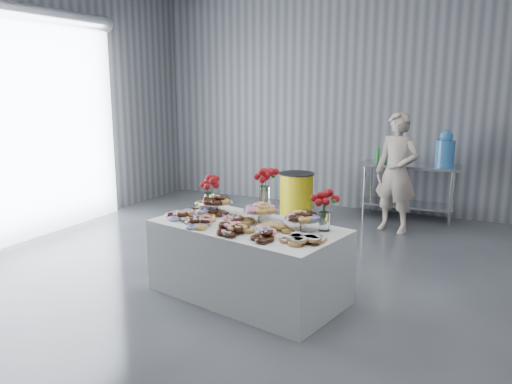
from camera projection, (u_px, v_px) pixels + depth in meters
ground at (262, 314)px, 4.71m from camera, size 9.00×9.00×0.00m
room_walls at (238, 23)px, 4.33m from camera, size 8.04×9.04×4.02m
display_table at (248, 261)px, 5.04m from camera, size 2.07×1.37×0.75m
prep_table at (409, 181)px, 7.91m from camera, size 1.50×0.60×0.90m
donut_mounds at (245, 222)px, 4.91m from camera, size 1.93×1.15×0.09m
cake_stand_left at (217, 201)px, 5.38m from camera, size 0.36×0.36×0.17m
cake_stand_mid at (261, 209)px, 5.02m from camera, size 0.36×0.36×0.17m
cake_stand_right at (303, 217)px, 4.72m from camera, size 0.36×0.36×0.17m
danish_pile at (304, 237)px, 4.39m from camera, size 0.48×0.48×0.11m
bouquet_left at (209, 183)px, 5.54m from camera, size 0.26×0.26×0.42m
bouquet_right at (325, 200)px, 4.72m from camera, size 0.26×0.26×0.42m
bouquet_center at (265, 182)px, 5.19m from camera, size 0.26×0.26×0.57m
water_jug at (445, 150)px, 7.58m from camera, size 0.28×0.28×0.55m
drink_bottles at (389, 155)px, 7.87m from camera, size 0.54×0.08×0.27m
person at (397, 173)px, 7.23m from camera, size 0.73×0.57×1.75m
trash_barrel at (296, 195)px, 8.09m from camera, size 0.57×0.57×0.73m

